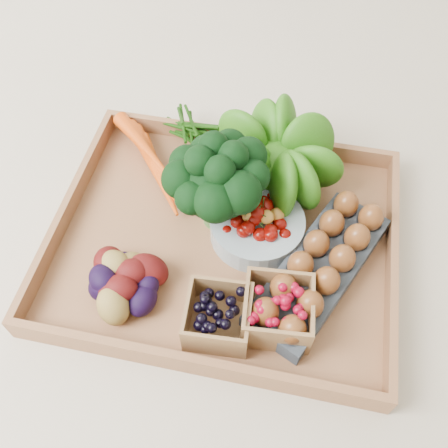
% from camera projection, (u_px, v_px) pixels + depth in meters
% --- Properties ---
extents(ground, '(4.00, 4.00, 0.00)m').
position_uv_depth(ground, '(224.00, 244.00, 0.84)').
color(ground, beige).
rests_on(ground, ground).
extents(tray, '(0.55, 0.45, 0.01)m').
position_uv_depth(tray, '(224.00, 242.00, 0.83)').
color(tray, '#986540').
rests_on(tray, ground).
extents(carrots, '(0.20, 0.14, 0.05)m').
position_uv_depth(carrots, '(151.00, 157.00, 0.90)').
color(carrots, '#D6480C').
rests_on(carrots, tray).
extents(lettuce, '(0.15, 0.15, 0.15)m').
position_uv_depth(lettuce, '(278.00, 153.00, 0.84)').
color(lettuce, '#265C0E').
rests_on(lettuce, tray).
extents(broccoli, '(0.16, 0.16, 0.13)m').
position_uv_depth(broccoli, '(217.00, 196.00, 0.80)').
color(broccoli, black).
rests_on(broccoli, tray).
extents(cherry_bowl, '(0.15, 0.15, 0.04)m').
position_uv_depth(cherry_bowl, '(257.00, 227.00, 0.82)').
color(cherry_bowl, '#8C9EA5').
rests_on(cherry_bowl, tray).
extents(egg_carton, '(0.21, 0.30, 0.03)m').
position_uv_depth(egg_carton, '(318.00, 271.00, 0.77)').
color(egg_carton, '#393F48').
rests_on(egg_carton, tray).
extents(potatoes, '(0.14, 0.14, 0.08)m').
position_uv_depth(potatoes, '(117.00, 275.00, 0.74)').
color(potatoes, '#3F0A0A').
rests_on(potatoes, tray).
extents(punnet_blackberry, '(0.10, 0.10, 0.06)m').
position_uv_depth(punnet_blackberry, '(218.00, 317.00, 0.71)').
color(punnet_blackberry, black).
rests_on(punnet_blackberry, tray).
extents(punnet_raspberry, '(0.11, 0.11, 0.07)m').
position_uv_depth(punnet_raspberry, '(278.00, 310.00, 0.72)').
color(punnet_raspberry, maroon).
rests_on(punnet_raspberry, tray).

